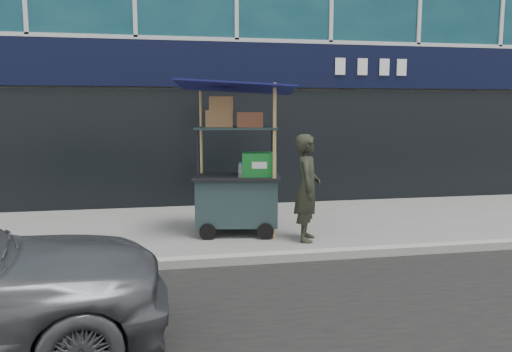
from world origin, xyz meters
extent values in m
plane|color=slate|center=(0.00, 0.00, 0.00)|extent=(80.00, 80.00, 0.00)
cube|color=gray|center=(0.00, -0.20, 0.06)|extent=(80.00, 0.18, 0.12)
cube|color=black|center=(0.00, 3.86, 2.90)|extent=(15.68, 0.06, 0.90)
cube|color=black|center=(0.00, 3.90, 1.20)|extent=(15.68, 0.04, 2.40)
cube|color=#1C3030|center=(-0.39, 1.41, 0.53)|extent=(1.38, 0.95, 0.75)
cylinder|color=black|center=(-0.89, 1.09, 0.13)|extent=(0.26, 0.09, 0.26)
cylinder|color=black|center=(-0.01, 0.94, 0.13)|extent=(0.26, 0.09, 0.26)
cube|color=black|center=(-0.39, 1.41, 0.93)|extent=(1.48, 1.04, 0.04)
cylinder|color=black|center=(-1.02, 1.19, 1.30)|extent=(0.04, 0.04, 0.80)
cylinder|color=black|center=(0.14, 0.99, 1.30)|extent=(0.04, 0.04, 0.80)
cylinder|color=black|center=(-0.91, 1.82, 1.30)|extent=(0.04, 0.04, 0.80)
cylinder|color=black|center=(0.25, 1.62, 1.30)|extent=(0.04, 0.04, 0.80)
cube|color=#1C3030|center=(-0.39, 1.41, 1.70)|extent=(1.38, 0.95, 0.03)
cylinder|color=#B0854F|center=(0.14, 0.99, 1.20)|extent=(0.06, 0.06, 2.40)
cylinder|color=#B0854F|center=(-0.91, 1.82, 1.15)|extent=(0.05, 0.05, 2.29)
cube|color=#0D0D49|center=(-0.39, 1.41, 2.34)|extent=(1.99, 1.56, 0.21)
cube|color=#106827|center=(-0.04, 1.29, 1.13)|extent=(0.59, 0.46, 0.37)
cylinder|color=silver|center=(-0.36, 1.18, 1.05)|extent=(0.08, 0.08, 0.21)
cylinder|color=blue|center=(-0.36, 1.18, 1.17)|extent=(0.04, 0.04, 0.02)
cube|color=brown|center=(-0.64, 1.50, 1.85)|extent=(0.47, 0.39, 0.27)
cube|color=brown|center=(-0.18, 1.32, 1.84)|extent=(0.45, 0.36, 0.23)
cube|color=brown|center=(-0.61, 1.48, 2.09)|extent=(0.41, 0.33, 0.21)
imported|color=black|center=(0.61, 0.78, 0.82)|extent=(0.56, 0.69, 1.63)
camera|label=1|loc=(-1.55, -6.42, 2.00)|focal=35.00mm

